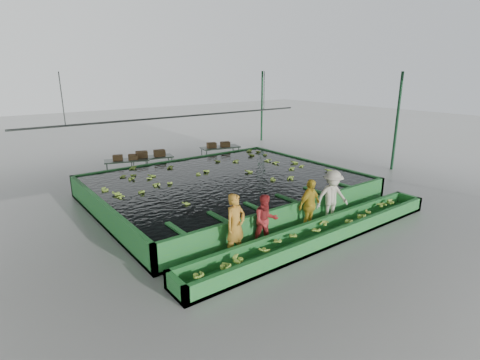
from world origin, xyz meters
TOP-DOWN VIEW (x-y plane):
  - ground at (0.00, 0.00)m, footprint 80.00×80.00m
  - shed_roof at (0.00, 0.00)m, footprint 20.00×22.00m
  - shed_posts at (0.00, 0.00)m, footprint 20.00×22.00m
  - flotation_tank at (0.00, 1.50)m, footprint 10.00×8.00m
  - tank_water at (0.00, 1.50)m, footprint 9.70×7.70m
  - sorting_trough at (0.00, -3.60)m, footprint 10.00×1.00m
  - cableway_rail at (0.00, 5.00)m, footprint 0.08×0.08m
  - rail_hanger_left at (-5.00, 5.00)m, footprint 0.04×0.04m
  - rail_hanger_right at (5.00, 5.00)m, footprint 0.04×0.04m
  - worker_a at (-2.65, -2.80)m, footprint 0.74×0.55m
  - worker_b at (-1.55, -2.80)m, footprint 0.94×0.84m
  - worker_c at (0.32, -2.80)m, footprint 1.06×0.53m
  - worker_d at (1.42, -2.80)m, footprint 1.36×1.04m
  - packing_table_left at (-2.12, 6.72)m, footprint 2.20×1.40m
  - packing_table_mid at (-0.91, 6.59)m, footprint 2.20×1.27m
  - packing_table_right at (3.13, 6.47)m, footprint 2.26×1.24m
  - box_stack_left at (-2.17, 6.71)m, footprint 1.18×0.76m
  - box_stack_mid at (-0.94, 6.59)m, footprint 1.46×0.75m
  - box_stack_right at (2.99, 6.44)m, footprint 1.32×0.71m
  - floating_bananas at (0.00, 2.30)m, footprint 9.28×6.33m
  - trough_bananas at (0.00, -3.60)m, footprint 9.13×0.61m

SIDE VIEW (x-z plane):
  - ground at x=0.00m, z-range 0.00..0.00m
  - sorting_trough at x=0.00m, z-range 0.00..0.50m
  - trough_bananas at x=0.00m, z-range 0.34..0.46m
  - flotation_tank at x=0.00m, z-range 0.00..0.90m
  - packing_table_left at x=-2.12m, z-range 0.00..0.93m
  - packing_table_mid at x=-0.91m, z-range 0.00..0.94m
  - packing_table_right at x=3.13m, z-range 0.00..0.97m
  - worker_b at x=-1.55m, z-range 0.00..1.60m
  - tank_water at x=0.00m, z-range 0.85..0.85m
  - floating_bananas at x=0.00m, z-range 0.79..0.91m
  - worker_c at x=0.32m, z-range 0.00..1.73m
  - worker_a at x=-2.65m, z-range 0.00..1.85m
  - worker_d at x=1.42m, z-range 0.00..1.85m
  - box_stack_left at x=-2.17m, z-range 0.81..1.06m
  - box_stack_mid at x=-0.94m, z-range 0.79..1.09m
  - box_stack_right at x=2.99m, z-range 0.84..1.11m
  - shed_posts at x=0.00m, z-range 0.00..5.00m
  - cableway_rail at x=0.00m, z-range -4.00..10.00m
  - rail_hanger_left at x=-5.00m, z-range 3.00..5.00m
  - rail_hanger_right at x=5.00m, z-range 3.00..5.00m
  - shed_roof at x=0.00m, z-range 4.98..5.02m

